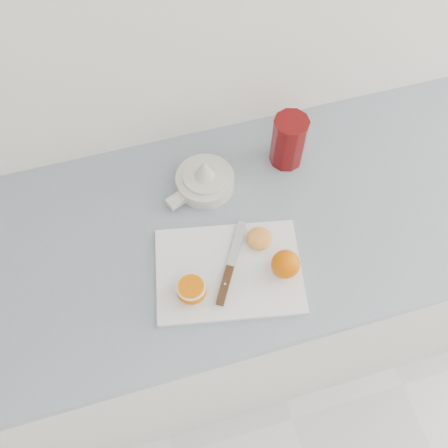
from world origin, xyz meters
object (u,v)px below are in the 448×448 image
object	(u,v)px
counter	(242,289)
red_tumbler	(288,142)
half_orange	(192,290)
citrus_juicer	(204,180)
cutting_board	(229,271)

from	to	relation	value
counter	red_tumbler	xyz separation A→B (m)	(0.15, 0.15, 0.51)
counter	red_tumbler	distance (m)	0.55
half_orange	citrus_juicer	size ratio (longest dim) A/B	0.37
half_orange	red_tumbler	xyz separation A→B (m)	(0.33, 0.30, 0.03)
half_orange	red_tumbler	distance (m)	0.45
red_tumbler	half_orange	bearing A→B (deg)	-137.38
counter	citrus_juicer	bearing A→B (deg)	120.91
cutting_board	citrus_juicer	distance (m)	0.25
citrus_juicer	cutting_board	bearing A→B (deg)	-92.08
citrus_juicer	half_orange	bearing A→B (deg)	-110.34
cutting_board	half_orange	size ratio (longest dim) A/B	4.94
counter	citrus_juicer	xyz separation A→B (m)	(-0.07, 0.12, 0.47)
counter	half_orange	world-z (taller)	half_orange
cutting_board	red_tumbler	world-z (taller)	red_tumbler
cutting_board	citrus_juicer	xyz separation A→B (m)	(0.01, 0.25, 0.02)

